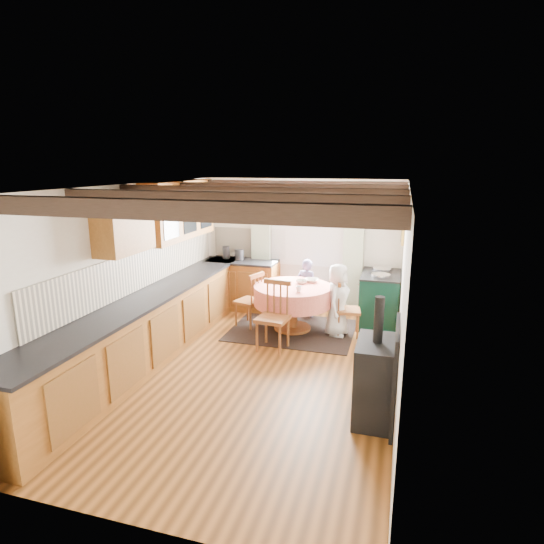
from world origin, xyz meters
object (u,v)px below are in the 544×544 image
(child_right, at_px, (338,300))
(cup, at_px, (299,289))
(chair_left, at_px, (249,299))
(chair_right, at_px, (348,308))
(aga_range, at_px, (380,299))
(child_far, at_px, (307,288))
(chair_near, at_px, (273,316))
(dining_table, at_px, (293,308))
(cast_iron_stove, at_px, (376,359))

(child_right, relative_size, cup, 12.15)
(chair_left, relative_size, chair_right, 1.04)
(aga_range, distance_m, child_far, 1.26)
(cup, bearing_deg, chair_near, -117.12)
(cup, bearing_deg, aga_range, 40.51)
(dining_table, height_order, child_right, child_right)
(chair_right, height_order, child_far, child_far)
(cast_iron_stove, height_order, cup, cast_iron_stove)
(dining_table, bearing_deg, cup, -61.46)
(chair_right, height_order, cast_iron_stove, cast_iron_stove)
(chair_near, distance_m, chair_right, 1.32)
(chair_left, xyz_separation_m, cast_iron_stove, (2.20, -2.29, 0.22))
(dining_table, relative_size, child_far, 1.19)
(chair_right, distance_m, aga_range, 0.78)
(chair_near, height_order, chair_left, chair_near)
(chair_near, xyz_separation_m, child_right, (0.82, 0.83, 0.07))
(chair_left, distance_m, child_right, 1.48)
(chair_right, distance_m, cup, 0.88)
(chair_near, relative_size, aga_range, 1.04)
(aga_range, bearing_deg, child_right, -132.18)
(chair_left, height_order, cup, chair_left)
(dining_table, relative_size, cast_iron_stove, 0.92)
(chair_right, height_order, child_right, child_right)
(chair_right, xyz_separation_m, aga_range, (0.45, 0.64, 0.00))
(aga_range, bearing_deg, child_far, 178.92)
(dining_table, distance_m, chair_right, 0.89)
(child_right, bearing_deg, dining_table, 100.96)
(chair_near, bearing_deg, chair_left, 134.50)
(aga_range, height_order, cup, aga_range)
(dining_table, relative_size, chair_right, 1.40)
(cast_iron_stove, bearing_deg, child_right, 107.59)
(chair_left, distance_m, child_far, 1.10)
(cast_iron_stove, relative_size, child_right, 1.18)
(chair_left, height_order, chair_right, chair_left)
(aga_range, relative_size, cup, 10.29)
(dining_table, xyz_separation_m, chair_near, (-0.10, -0.82, 0.13))
(chair_right, bearing_deg, child_far, 42.35)
(chair_left, height_order, cast_iron_stove, cast_iron_stove)
(dining_table, xyz_separation_m, child_far, (0.08, 0.72, 0.15))
(aga_range, distance_m, child_right, 0.93)
(chair_left, bearing_deg, child_right, 108.36)
(child_far, relative_size, child_right, 0.91)
(dining_table, distance_m, chair_left, 0.76)
(chair_right, relative_size, child_right, 0.77)
(cup, bearing_deg, dining_table, 118.54)
(chair_right, relative_size, cup, 9.40)
(aga_range, bearing_deg, chair_right, -124.78)
(cast_iron_stove, bearing_deg, chair_right, 103.41)
(dining_table, distance_m, child_right, 0.75)
(dining_table, distance_m, chair_near, 0.83)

